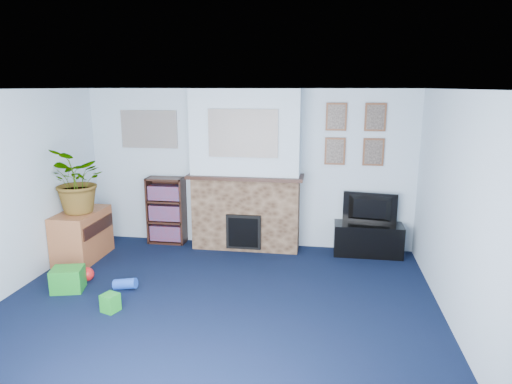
% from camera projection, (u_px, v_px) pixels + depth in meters
% --- Properties ---
extents(floor, '(5.00, 4.50, 0.01)m').
position_uv_depth(floor, '(214.00, 310.00, 5.08)').
color(floor, black).
rests_on(floor, ground).
extents(ceiling, '(5.00, 4.50, 0.01)m').
position_uv_depth(ceiling, '(209.00, 89.00, 4.53)').
color(ceiling, white).
rests_on(ceiling, wall_back).
extents(wall_back, '(5.00, 0.04, 2.40)m').
position_uv_depth(wall_back, '(248.00, 169.00, 6.97)').
color(wall_back, silver).
rests_on(wall_back, ground).
extents(wall_front, '(5.00, 0.04, 2.40)m').
position_uv_depth(wall_front, '(116.00, 304.00, 2.64)').
color(wall_front, silver).
rests_on(wall_front, ground).
extents(wall_right, '(0.04, 4.50, 2.40)m').
position_uv_depth(wall_right, '(462.00, 216.00, 4.43)').
color(wall_right, silver).
rests_on(wall_right, ground).
extents(chimney_breast, '(1.72, 0.50, 2.40)m').
position_uv_depth(chimney_breast, '(246.00, 172.00, 6.78)').
color(chimney_breast, brown).
rests_on(chimney_breast, ground).
extents(collage_main, '(1.00, 0.03, 0.68)m').
position_uv_depth(collage_main, '(243.00, 133.00, 6.44)').
color(collage_main, gray).
rests_on(collage_main, chimney_breast).
extents(collage_left, '(0.90, 0.03, 0.58)m').
position_uv_depth(collage_left, '(149.00, 129.00, 7.06)').
color(collage_left, gray).
rests_on(collage_left, wall_back).
extents(portrait_tl, '(0.30, 0.03, 0.40)m').
position_uv_depth(portrait_tl, '(336.00, 117.00, 6.58)').
color(portrait_tl, brown).
rests_on(portrait_tl, wall_back).
extents(portrait_tr, '(0.30, 0.03, 0.40)m').
position_uv_depth(portrait_tr, '(375.00, 117.00, 6.49)').
color(portrait_tr, brown).
rests_on(portrait_tr, wall_back).
extents(portrait_bl, '(0.30, 0.03, 0.40)m').
position_uv_depth(portrait_bl, '(335.00, 151.00, 6.69)').
color(portrait_bl, brown).
rests_on(portrait_bl, wall_back).
extents(portrait_br, '(0.30, 0.03, 0.40)m').
position_uv_depth(portrait_br, '(373.00, 152.00, 6.61)').
color(portrait_br, brown).
rests_on(portrait_br, wall_back).
extents(tv_stand, '(0.99, 0.41, 0.47)m').
position_uv_depth(tv_stand, '(368.00, 240.00, 6.71)').
color(tv_stand, black).
rests_on(tv_stand, ground).
extents(television, '(0.79, 0.22, 0.45)m').
position_uv_depth(television, '(369.00, 209.00, 6.62)').
color(television, black).
rests_on(television, tv_stand).
extents(bookshelf, '(0.58, 0.28, 1.05)m').
position_uv_depth(bookshelf, '(167.00, 212.00, 7.18)').
color(bookshelf, black).
rests_on(bookshelf, ground).
extents(sideboard, '(0.50, 0.90, 0.70)m').
position_uv_depth(sideboard, '(82.00, 235.00, 6.52)').
color(sideboard, '#A05933').
rests_on(sideboard, ground).
extents(potted_plant, '(1.09, 1.06, 0.92)m').
position_uv_depth(potted_plant, '(79.00, 181.00, 6.28)').
color(potted_plant, '#26661E').
rests_on(potted_plant, sideboard).
extents(mantel_clock, '(0.10, 0.06, 0.15)m').
position_uv_depth(mantel_clock, '(243.00, 170.00, 6.73)').
color(mantel_clock, gold).
rests_on(mantel_clock, chimney_breast).
extents(mantel_candle, '(0.05, 0.05, 0.17)m').
position_uv_depth(mantel_candle, '(271.00, 170.00, 6.67)').
color(mantel_candle, '#B2BFC6').
rests_on(mantel_candle, chimney_breast).
extents(mantel_teddy, '(0.13, 0.13, 0.13)m').
position_uv_depth(mantel_teddy, '(207.00, 170.00, 6.81)').
color(mantel_teddy, gray).
rests_on(mantel_teddy, chimney_breast).
extents(mantel_can, '(0.06, 0.06, 0.12)m').
position_uv_depth(mantel_can, '(297.00, 172.00, 6.61)').
color(mantel_can, '#198C26').
rests_on(mantel_can, chimney_breast).
extents(green_crate, '(0.42, 0.37, 0.29)m').
position_uv_depth(green_crate, '(68.00, 280.00, 5.53)').
color(green_crate, '#198C26').
rests_on(green_crate, ground).
extents(toy_ball, '(0.18, 0.18, 0.18)m').
position_uv_depth(toy_ball, '(87.00, 274.00, 5.82)').
color(toy_ball, red).
rests_on(toy_ball, ground).
extents(toy_block, '(0.21, 0.21, 0.20)m').
position_uv_depth(toy_block, '(110.00, 302.00, 5.03)').
color(toy_block, '#198C26').
rests_on(toy_block, ground).
extents(toy_tube, '(0.30, 0.13, 0.17)m').
position_uv_depth(toy_tube, '(125.00, 284.00, 5.58)').
color(toy_tube, blue).
rests_on(toy_tube, ground).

